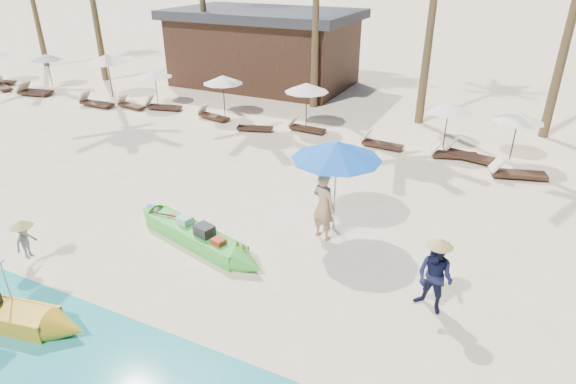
% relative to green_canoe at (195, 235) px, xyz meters
% --- Properties ---
extents(ground, '(240.00, 240.00, 0.00)m').
position_rel_green_canoe_xyz_m(ground, '(1.05, -0.64, -0.24)').
color(ground, '#FAE1B9').
rests_on(ground, ground).
extents(green_canoe, '(5.45, 1.74, 0.70)m').
position_rel_green_canoe_xyz_m(green_canoe, '(0.00, 0.00, 0.00)').
color(green_canoe, green).
rests_on(green_canoe, ground).
extents(tourist, '(0.82, 0.67, 1.96)m').
position_rel_green_canoe_xyz_m(tourist, '(3.02, 1.80, 0.74)').
color(tourist, tan).
rests_on(tourist, ground).
extents(vendor_green, '(1.01, 0.90, 1.72)m').
position_rel_green_canoe_xyz_m(vendor_green, '(6.33, 0.00, 0.62)').
color(vendor_green, '#131634').
rests_on(vendor_green, ground).
extents(vendor_yellow, '(0.44, 0.67, 0.96)m').
position_rel_green_canoe_xyz_m(vendor_yellow, '(-3.20, -2.63, 0.42)').
color(vendor_yellow, gray).
rests_on(vendor_yellow, ground).
extents(blue_umbrella, '(2.47, 2.47, 2.66)m').
position_rel_green_canoe_xyz_m(blue_umbrella, '(3.12, 2.38, 2.17)').
color(blue_umbrella, '#99999E').
rests_on(blue_umbrella, ground).
extents(lounger_0_right, '(1.95, 1.17, 0.64)m').
position_rel_green_canoe_xyz_m(lounger_0_right, '(-20.20, 8.92, -0.02)').
color(lounger_0_right, '#3C2418').
rests_on(lounger_0_right, ground).
extents(resort_parasol_1, '(1.85, 1.85, 1.90)m').
position_rel_green_canoe_xyz_m(resort_parasol_1, '(-18.19, 10.77, 1.48)').
color(resort_parasol_1, '#3C2418').
rests_on(resort_parasol_1, ground).
extents(lounger_1_left, '(1.86, 0.88, 0.61)m').
position_rel_green_canoe_xyz_m(lounger_1_left, '(-17.56, 9.12, -0.03)').
color(lounger_1_left, '#3C2418').
rests_on(lounger_1_left, ground).
extents(lounger_1_right, '(1.94, 0.94, 0.63)m').
position_rel_green_canoe_xyz_m(lounger_1_right, '(-17.39, 8.71, -0.03)').
color(lounger_1_right, '#3C2418').
rests_on(lounger_1_right, ground).
extents(resort_parasol_2, '(2.27, 2.27, 2.33)m').
position_rel_green_canoe_xyz_m(resort_parasol_2, '(-13.09, 10.46, 1.87)').
color(resort_parasol_2, '#3C2418').
rests_on(resort_parasol_2, ground).
extents(lounger_2_left, '(1.97, 0.61, 0.67)m').
position_rel_green_canoe_xyz_m(lounger_2_left, '(-12.58, 8.67, -0.01)').
color(lounger_2_left, '#3C2418').
rests_on(lounger_2_left, ground).
extents(resort_parasol_3, '(1.78, 1.78, 1.83)m').
position_rel_green_canoe_xyz_m(resort_parasol_3, '(-9.78, 10.30, 1.42)').
color(resort_parasol_3, '#3C2418').
rests_on(resort_parasol_3, ground).
extents(lounger_3_left, '(1.72, 0.71, 0.57)m').
position_rel_green_canoe_xyz_m(lounger_3_left, '(-10.70, 9.23, -0.05)').
color(lounger_3_left, '#3C2418').
rests_on(lounger_3_left, ground).
extents(lounger_3_right, '(1.94, 0.96, 0.63)m').
position_rel_green_canoe_xyz_m(lounger_3_right, '(-9.05, 9.69, -0.03)').
color(lounger_3_right, '#3C2418').
rests_on(lounger_3_right, ground).
extents(resort_parasol_4, '(1.92, 1.92, 1.98)m').
position_rel_green_canoe_xyz_m(resort_parasol_4, '(-5.59, 10.24, 1.55)').
color(resort_parasol_4, '#3C2418').
rests_on(resort_parasol_4, ground).
extents(lounger_4_left, '(1.79, 0.85, 0.58)m').
position_rel_green_canoe_xyz_m(lounger_4_left, '(-5.85, 9.51, -0.04)').
color(lounger_4_left, '#3C2418').
rests_on(lounger_4_left, ground).
extents(lounger_4_right, '(1.74, 0.97, 0.56)m').
position_rel_green_canoe_xyz_m(lounger_4_right, '(-3.26, 8.85, -0.05)').
color(lounger_4_right, '#3C2418').
rests_on(lounger_4_right, ground).
extents(resort_parasol_5, '(1.98, 1.98, 2.04)m').
position_rel_green_canoe_xyz_m(resort_parasol_5, '(-1.30, 10.38, 1.60)').
color(resort_parasol_5, '#3C2418').
rests_on(resort_parasol_5, ground).
extents(lounger_5_left, '(1.72, 0.62, 0.58)m').
position_rel_green_canoe_xyz_m(lounger_5_left, '(-1.11, 9.82, -0.04)').
color(lounger_5_left, '#3C2418').
rests_on(lounger_5_left, ground).
extents(resort_parasol_6, '(1.85, 1.85, 1.90)m').
position_rel_green_canoe_xyz_m(resort_parasol_6, '(4.83, 10.38, 1.48)').
color(resort_parasol_6, '#3C2418').
rests_on(resort_parasol_6, ground).
extents(lounger_6_left, '(1.76, 0.66, 0.59)m').
position_rel_green_canoe_xyz_m(lounger_6_left, '(2.47, 9.33, -0.04)').
color(lounger_6_left, '#3C2418').
rests_on(lounger_6_left, ground).
extents(lounger_6_right, '(1.88, 1.06, 0.61)m').
position_rel_green_canoe_xyz_m(lounger_6_right, '(5.30, 9.41, -0.03)').
color(lounger_6_right, '#3C2418').
rests_on(lounger_6_right, ground).
extents(resort_parasol_7, '(1.85, 1.85, 1.90)m').
position_rel_green_canoe_xyz_m(resort_parasol_7, '(7.37, 10.22, 1.48)').
color(resort_parasol_7, '#3C2418').
rests_on(resort_parasol_7, ground).
extents(lounger_7_left, '(2.06, 1.01, 0.67)m').
position_rel_green_canoe_xyz_m(lounger_7_left, '(5.88, 9.50, -0.01)').
color(lounger_7_left, '#3C2418').
rests_on(lounger_7_left, ground).
extents(lounger_7_right, '(2.01, 1.09, 0.65)m').
position_rel_green_canoe_xyz_m(lounger_7_right, '(7.61, 8.46, -0.02)').
color(lounger_7_right, '#3C2418').
rests_on(lounger_7_right, ground).
extents(pavilion_west, '(10.80, 6.60, 4.30)m').
position_rel_green_canoe_xyz_m(pavilion_west, '(-6.95, 16.86, 1.95)').
color(pavilion_west, '#3C2418').
rests_on(pavilion_west, ground).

